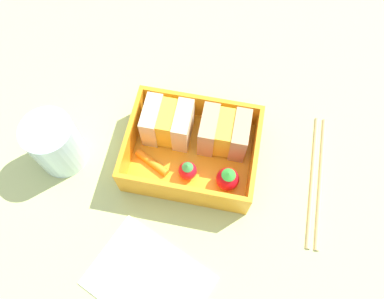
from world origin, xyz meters
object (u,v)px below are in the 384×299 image
chopstick_pair (317,177)px  folded_napkin (149,280)px  sandwich_left (168,123)px  drinking_glass (56,144)px  sandwich_center_left (224,133)px  strawberry_far_left (188,170)px  carrot_stick_far_left (152,162)px  strawberry_left (228,179)px

chopstick_pair → folded_napkin: bearing=-138.2°
sandwich_left → drinking_glass: size_ratio=0.77×
sandwich_center_left → drinking_glass: drinking_glass is taller
strawberry_far_left → drinking_glass: drinking_glass is taller
sandwich_center_left → folded_napkin: bearing=-106.5°
drinking_glass → carrot_stick_far_left: bearing=3.6°
strawberry_far_left → drinking_glass: size_ratio=0.37×
carrot_stick_far_left → strawberry_left: bearing=-4.2°
sandwich_left → folded_napkin: 20.45cm
sandwich_left → strawberry_far_left: (3.93, -5.68, -1.48)cm
sandwich_left → strawberry_far_left: size_ratio=2.07×
carrot_stick_far_left → chopstick_pair: bearing=6.9°
sandwich_center_left → drinking_glass: (-21.62, -5.96, 0.10)cm
strawberry_far_left → drinking_glass: 17.85cm
carrot_stick_far_left → folded_napkin: bearing=-78.5°
strawberry_far_left → chopstick_pair: bearing=10.5°
chopstick_pair → folded_napkin: 26.37cm
sandwich_left → chopstick_pair: 21.93cm
folded_napkin → carrot_stick_far_left: bearing=101.5°
strawberry_far_left → chopstick_pair: (17.55, 3.26, -2.22)cm
carrot_stick_far_left → chopstick_pair: (22.66, 2.75, -1.37)cm
carrot_stick_far_left → folded_napkin: (3.01, -14.84, -1.52)cm
folded_napkin → sandwich_left: bearing=95.2°
drinking_glass → strawberry_left: bearing=0.1°
strawberry_far_left → folded_napkin: (-2.10, -14.32, -2.37)cm
carrot_stick_far_left → chopstick_pair: 22.87cm
sandwich_center_left → chopstick_pair: bearing=-10.0°
sandwich_left → sandwich_center_left: (7.76, 0.00, 0.00)cm
sandwich_left → chopstick_pair: sandwich_left is taller
strawberry_far_left → strawberry_left: size_ratio=0.84×
carrot_stick_far_left → drinking_glass: (-12.67, -0.80, 2.42)cm
sandwich_left → drinking_glass: bearing=-156.7°
strawberry_far_left → folded_napkin: strawberry_far_left is taller
sandwich_center_left → strawberry_far_left: bearing=-124.0°
sandwich_center_left → sandwich_left: bearing=180.0°
sandwich_center_left → drinking_glass: bearing=-164.6°
sandwich_center_left → folded_napkin: (-5.93, -20.00, -3.84)cm
strawberry_left → drinking_glass: size_ratio=0.44×
carrot_stick_far_left → folded_napkin: carrot_stick_far_left is taller
sandwich_center_left → strawberry_left: 6.23cm
sandwich_left → strawberry_left: size_ratio=1.74×
sandwich_left → drinking_glass: (-13.86, -5.96, 0.10)cm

